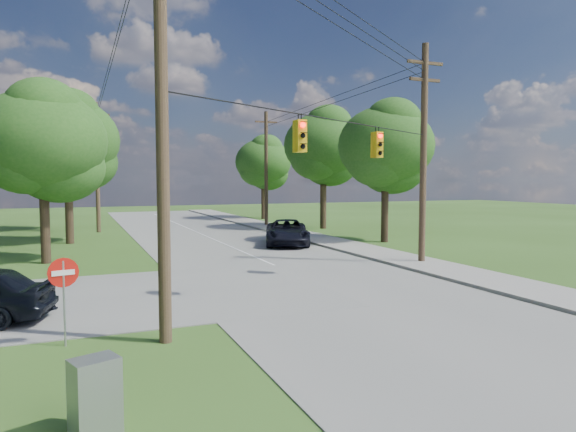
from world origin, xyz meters
name	(u,v)px	position (x,y,z in m)	size (l,w,h in m)	color
ground	(336,326)	(0.00, 0.00, 0.00)	(140.00, 140.00, 0.00)	#32531B
main_road	(321,286)	(2.00, 5.00, 0.01)	(10.00, 100.00, 0.03)	gray
sidewalk_east	(461,272)	(8.70, 5.00, 0.06)	(2.60, 100.00, 0.12)	gray
pole_sw	(161,89)	(-4.60, 0.40, 6.23)	(2.00, 0.32, 12.00)	brown
pole_ne	(423,150)	(8.90, 8.00, 5.47)	(2.00, 0.32, 10.50)	brown
pole_north_e	(266,168)	(8.90, 30.00, 5.13)	(2.00, 0.32, 10.00)	brown
pole_north_w	(97,166)	(-5.00, 30.00, 5.13)	(2.00, 0.32, 10.00)	brown
power_lines	(253,74)	(1.50, 11.54, 9.15)	(13.93, 29.62, 4.93)	black
traffic_signals	(343,140)	(2.55, 4.43, 5.50)	(4.91, 3.27, 1.05)	#E9B40D
tree_w_near	(42,141)	(-8.00, 15.00, 5.92)	(6.00, 6.00, 8.40)	#3D2B1E
tree_w_mid	(67,140)	(-7.00, 23.00, 6.58)	(6.40, 6.40, 9.22)	#3D2B1E
tree_w_far	(42,152)	(-9.00, 33.00, 6.25)	(6.00, 6.00, 8.73)	#3D2B1E
tree_e_near	(386,146)	(12.00, 16.00, 6.25)	(6.20, 6.20, 8.81)	#3D2B1E
tree_e_mid	(324,145)	(12.50, 26.00, 6.91)	(6.60, 6.60, 9.64)	#3D2B1E
tree_e_far	(263,162)	(11.50, 38.00, 5.92)	(5.80, 5.80, 8.32)	#3D2B1E
car_main_north	(287,232)	(5.50, 16.95, 0.81)	(2.58, 5.61, 1.56)	black
control_cabinet	(95,398)	(-6.39, -4.00, 0.63)	(0.70, 0.51, 1.27)	gray
do_not_enter_sign	(64,281)	(-6.91, 1.00, 1.60)	(0.71, 0.21, 2.18)	gray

